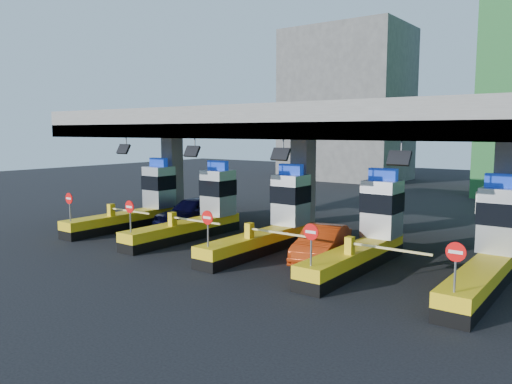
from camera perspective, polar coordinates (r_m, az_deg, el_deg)
The scene contains 10 objects.
ground at distance 24.96m, azimuth 1.69°, elevation -6.57°, with size 120.00×120.00×0.00m, color black.
toll_canopy at distance 26.67m, azimuth 5.32°, elevation 7.56°, with size 28.00×12.09×7.00m.
toll_lane_far_left at distance 31.59m, azimuth -13.02°, elevation -1.30°, with size 4.43×8.00×4.16m.
toll_lane_left at distance 28.00m, azimuth -6.38°, elevation -2.21°, with size 4.43×8.00×4.16m.
toll_lane_center at distance 24.89m, azimuth 2.08°, elevation -3.32°, with size 4.43×8.00×4.16m.
toll_lane_right at distance 22.49m, azimuth 12.65°, elevation -4.60°, with size 4.43×8.00×4.16m.
toll_lane_far_right at distance 21.01m, azimuth 25.26°, elevation -5.91°, with size 4.43×8.00×4.16m.
bg_building_concrete at distance 62.55m, azimuth 10.31°, elevation 9.75°, with size 14.00×10.00×18.00m, color #4C4C49.
van at distance 30.91m, azimuth -7.12°, elevation -2.25°, with size 2.18×5.41×1.84m, color black.
red_car at distance 22.92m, azimuth 7.55°, elevation -5.84°, with size 1.66×4.75×1.56m, color #BC350E.
Camera 1 is at (13.92, -19.88, 5.83)m, focal length 35.00 mm.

